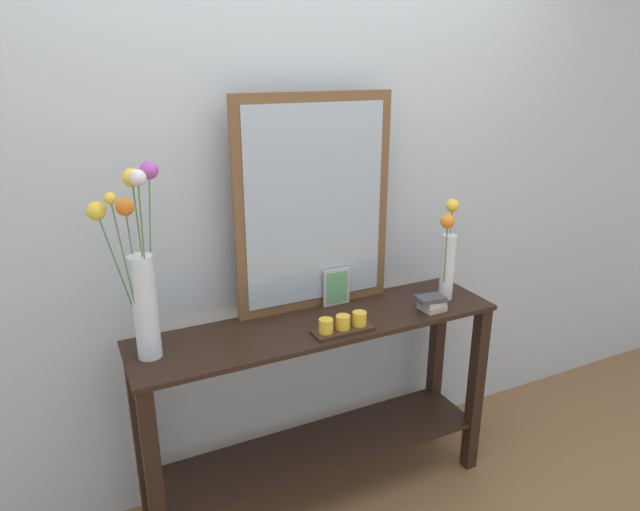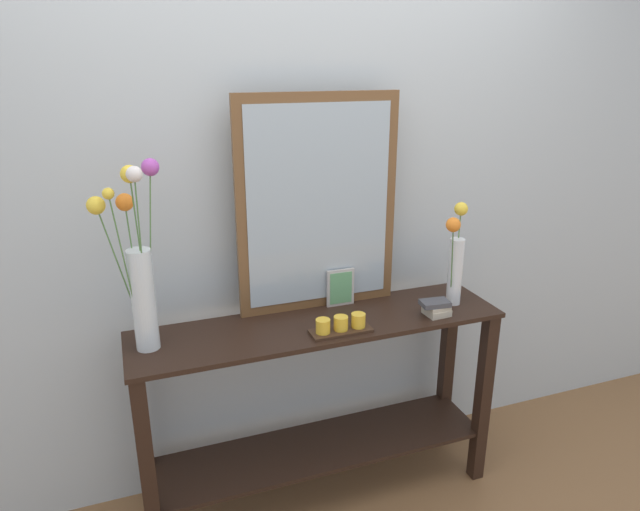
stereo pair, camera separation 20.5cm
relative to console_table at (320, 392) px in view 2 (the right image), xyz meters
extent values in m
cube|color=brown|center=(0.00, 0.00, -0.53)|extent=(7.00, 6.00, 0.02)
cube|color=#B2BCC1|center=(0.00, 0.31, 0.83)|extent=(6.40, 0.08, 2.70)
cube|color=black|center=(0.00, 0.00, 0.32)|extent=(1.52, 0.38, 0.02)
cube|color=black|center=(0.00, 0.00, -0.28)|extent=(1.46, 0.34, 0.02)
cube|color=black|center=(-0.72, -0.15, -0.11)|extent=(0.06, 0.06, 0.83)
cube|color=black|center=(0.72, -0.15, -0.11)|extent=(0.06, 0.06, 0.83)
cube|color=black|center=(-0.72, 0.15, -0.11)|extent=(0.06, 0.06, 0.83)
cube|color=black|center=(0.72, 0.15, -0.11)|extent=(0.06, 0.06, 0.83)
cube|color=brown|center=(0.05, 0.16, 0.77)|extent=(0.68, 0.03, 0.89)
cube|color=#9EADB7|center=(0.05, 0.14, 0.77)|extent=(0.60, 0.00, 0.81)
cylinder|color=silver|center=(-0.67, 0.02, 0.52)|extent=(0.09, 0.09, 0.38)
cylinder|color=#4C753D|center=(-0.63, 0.07, 0.66)|extent=(0.07, 0.08, 0.63)
sphere|color=#B24CB7|center=(-0.59, 0.11, 0.98)|extent=(0.06, 0.06, 0.06)
cylinder|color=#4C753D|center=(-0.66, -0.02, 0.66)|extent=(0.01, 0.05, 0.64)
sphere|color=silver|center=(-0.65, -0.04, 0.98)|extent=(0.05, 0.05, 0.05)
cylinder|color=#4C753D|center=(-0.71, -0.01, 0.63)|extent=(0.06, 0.02, 0.57)
sphere|color=yellow|center=(-0.74, -0.02, 0.92)|extent=(0.04, 0.04, 0.04)
cylinder|color=#4C753D|center=(-0.66, 0.01, 0.66)|extent=(0.02, 0.03, 0.63)
sphere|color=yellow|center=(-0.67, -0.01, 0.98)|extent=(0.06, 0.06, 0.06)
cylinder|color=#4C753D|center=(-0.73, 0.03, 0.61)|extent=(0.12, 0.02, 0.53)
sphere|color=yellow|center=(-0.78, 0.02, 0.88)|extent=(0.06, 0.06, 0.06)
cylinder|color=#4C753D|center=(-0.68, 0.04, 0.61)|extent=(0.02, 0.02, 0.53)
sphere|color=orange|center=(-0.69, 0.05, 0.87)|extent=(0.06, 0.06, 0.06)
cylinder|color=silver|center=(0.61, -0.02, 0.47)|extent=(0.06, 0.06, 0.29)
cylinder|color=#4C753D|center=(0.56, -0.06, 0.53)|extent=(0.07, 0.08, 0.37)
sphere|color=orange|center=(0.53, -0.10, 0.71)|extent=(0.06, 0.06, 0.06)
cylinder|color=#4C753D|center=(0.62, -0.01, 0.55)|extent=(0.01, 0.01, 0.40)
sphere|color=yellow|center=(0.62, -0.01, 0.75)|extent=(0.06, 0.06, 0.06)
cube|color=#382316|center=(0.05, -0.11, 0.33)|extent=(0.24, 0.09, 0.01)
cylinder|color=gold|center=(-0.03, -0.11, 0.37)|extent=(0.06, 0.06, 0.05)
cylinder|color=gold|center=(0.05, -0.11, 0.37)|extent=(0.06, 0.06, 0.05)
cylinder|color=gold|center=(0.12, -0.11, 0.37)|extent=(0.06, 0.06, 0.05)
cube|color=#B7B2AD|center=(0.14, 0.13, 0.41)|extent=(0.12, 0.01, 0.16)
cube|color=#5EA169|center=(0.14, 0.12, 0.41)|extent=(0.10, 0.00, 0.14)
cube|color=#B2A893|center=(0.48, -0.10, 0.34)|extent=(0.10, 0.09, 0.03)
cube|color=#B2A893|center=(0.48, -0.10, 0.36)|extent=(0.10, 0.08, 0.02)
cube|color=#424247|center=(0.47, -0.10, 0.38)|extent=(0.12, 0.09, 0.02)
camera|label=1|loc=(-0.90, -1.85, 1.33)|focal=31.55mm
camera|label=2|loc=(-0.71, -1.93, 1.33)|focal=31.55mm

